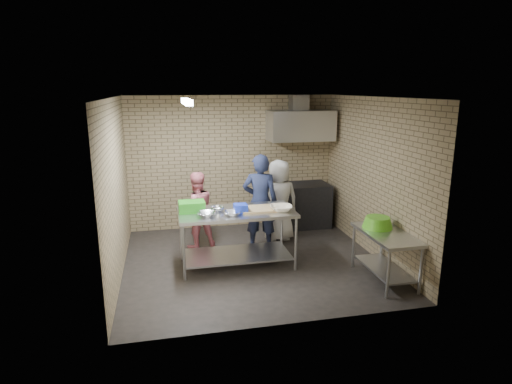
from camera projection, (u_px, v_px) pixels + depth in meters
floor at (253, 261)px, 7.16m from camera, size 4.20×4.20×0.00m
ceiling at (252, 97)px, 6.52m from camera, size 4.20×4.20×0.00m
back_wall at (232, 162)px, 8.74m from camera, size 4.20×0.06×2.70m
front_wall at (288, 220)px, 4.94m from camera, size 4.20×0.06×2.70m
left_wall at (116, 190)px, 6.40m from camera, size 0.06×4.00×2.70m
right_wall at (373, 177)px, 7.28m from camera, size 0.06×4.00×2.70m
prep_table at (237, 238)px, 6.93m from camera, size 1.85×0.92×0.92m
side_counter at (385, 256)px, 6.41m from camera, size 0.60×1.20×0.75m
stove at (299, 205)px, 8.90m from camera, size 1.20×0.70×0.90m
range_hood at (301, 126)px, 8.56m from camera, size 1.30×0.60×0.60m
hood_duct at (299, 102)px, 8.59m from camera, size 0.35×0.30×0.30m
wall_shelf at (311, 133)px, 8.84m from camera, size 0.80×0.20×0.04m
fluorescent_fixture at (187, 102)px, 6.32m from camera, size 0.10×1.25×0.08m
green_crate at (192, 206)px, 6.77m from camera, size 0.41×0.31×0.16m
blue_tub at (241, 208)px, 6.72m from camera, size 0.21×0.21×0.13m
cutting_board at (258, 209)px, 6.87m from camera, size 0.56×0.43×0.03m
mixing_bowl_a at (207, 214)px, 6.51m from camera, size 0.33×0.33×0.07m
mixing_bowl_b at (217, 209)px, 6.79m from camera, size 0.25×0.25×0.07m
mixing_bowl_c at (233, 213)px, 6.58m from camera, size 0.31×0.31×0.07m
ceramic_bowl at (281, 208)px, 6.81m from camera, size 0.41×0.41×0.09m
green_basin at (378, 222)px, 6.53m from camera, size 0.46×0.46×0.17m
bottle_red at (300, 128)px, 8.76m from camera, size 0.07×0.07×0.18m
bottle_green at (318, 128)px, 8.85m from camera, size 0.06×0.06×0.15m
man_navy at (260, 202)px, 7.59m from camera, size 0.72×0.58×1.72m
woman_pink at (196, 210)px, 7.66m from camera, size 0.78×0.66×1.40m
woman_white at (279, 201)px, 8.01m from camera, size 0.79×0.55×1.55m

